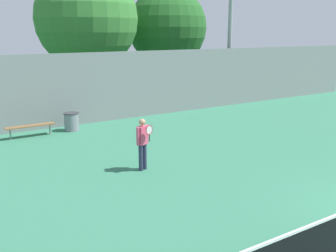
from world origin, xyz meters
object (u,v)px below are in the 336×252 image
object	(u,v)px
bench_courtside_near	(30,126)
light_pole_near_left	(231,13)
tree_green_tall	(167,27)
tree_green_broad	(87,19)
tennis_player	(143,142)
trash_bin	(72,122)

from	to	relation	value
bench_courtside_near	light_pole_near_left	world-z (taller)	light_pole_near_left
bench_courtside_near	tree_green_tall	size ratio (longest dim) A/B	0.27
light_pole_near_left	tree_green_broad	size ratio (longest dim) A/B	1.13
tennis_player	tree_green_tall	distance (m)	16.88
trash_bin	light_pole_near_left	bearing A→B (deg)	9.69
bench_courtside_near	tennis_player	bearing A→B (deg)	-71.87
tennis_player	bench_courtside_near	distance (m)	6.42
trash_bin	tennis_player	bearing A→B (deg)	-88.34
trash_bin	tree_green_broad	xyz separation A→B (m)	(3.40, 6.34, 4.63)
bench_courtside_near	trash_bin	bearing A→B (deg)	3.19
tree_green_tall	tennis_player	bearing A→B (deg)	-125.29
tennis_player	light_pole_near_left	xyz separation A→B (m)	(10.51, 8.01, 4.45)
light_pole_near_left	trash_bin	xyz separation A→B (m)	(-10.69, -1.83, -4.97)
tennis_player	light_pole_near_left	bearing A→B (deg)	16.77
tennis_player	light_pole_near_left	size ratio (longest dim) A/B	0.18
tree_green_tall	bench_courtside_near	bearing A→B (deg)	-147.37
tree_green_tall	light_pole_near_left	bearing A→B (deg)	-79.74
trash_bin	bench_courtside_near	bearing A→B (deg)	-176.81
bench_courtside_near	tree_green_tall	bearing A→B (deg)	32.63
tree_green_tall	tree_green_broad	size ratio (longest dim) A/B	0.91
tennis_player	trash_bin	size ratio (longest dim) A/B	2.06
tennis_player	trash_bin	distance (m)	6.21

